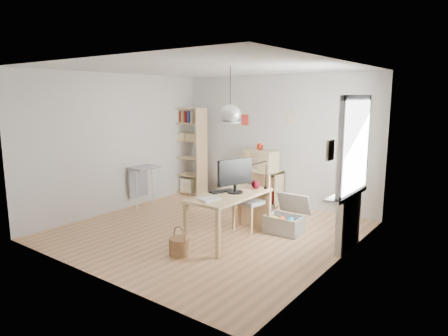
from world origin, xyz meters
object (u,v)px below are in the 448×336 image
Objects in this scene: desk at (230,200)px; monitor at (235,174)px; cube_shelf at (252,187)px; drawer_chest at (261,160)px; storage_chest at (286,221)px; tall_bookshelf at (189,147)px; chair at (253,198)px.

monitor is at bearing 79.15° from desk.
drawer_chest reaches higher than cube_shelf.
drawer_chest is (-0.79, 2.08, -0.12)m from monitor.
storage_chest is at bearing 73.66° from monitor.
tall_bookshelf is 3.19m from monitor.
monitor is (2.61, -1.84, -0.03)m from tall_bookshelf.
cube_shelf is at bearing -178.27° from drawer_chest.
storage_chest is at bearing 56.35° from desk.
monitor is at bearing -127.17° from storage_chest.
monitor is at bearing -35.26° from tall_bookshelf.
cube_shelf is at bearing 136.15° from monitor.
cube_shelf is 2.08× the size of storage_chest.
drawer_chest reaches higher than desk.
tall_bookshelf is 3.32× the size of monitor.
tall_bookshelf is at bearing -169.81° from cube_shelf.
tall_bookshelf is at bearing -161.39° from drawer_chest.
chair is (1.03, -1.56, 0.25)m from cube_shelf.
tall_bookshelf is 2.97× the size of storage_chest.
storage_chest is at bearing -34.59° from drawer_chest.
drawer_chest is (-0.77, 2.19, 0.27)m from desk.
tall_bookshelf reaches higher than monitor.
cube_shelf is 1.91× the size of drawer_chest.
desk is 1.56× the size of chair.
tall_bookshelf reaches higher than storage_chest.
cube_shelf is 2.32× the size of monitor.
desk is at bearing -37.01° from tall_bookshelf.
drawer_chest is at bearing 126.27° from chair.
desk is at bearing -59.49° from drawer_chest.
drawer_chest is at bearing 109.43° from desk.
tall_bookshelf is at bearing 159.58° from storage_chest.
chair reaches higher than desk.
storage_chest is 1.24m from monitor.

